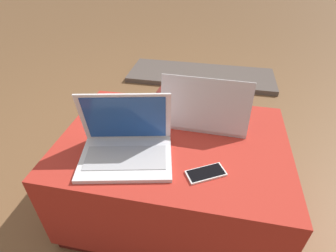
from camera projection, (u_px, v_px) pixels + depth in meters
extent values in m
plane|color=brown|center=(172.00, 205.00, 1.37)|extent=(14.00, 14.00, 0.00)
cube|color=maroon|center=(172.00, 202.00, 1.36)|extent=(0.92, 0.65, 0.05)
cube|color=#B22D23|center=(173.00, 172.00, 1.23)|extent=(0.96, 0.68, 0.40)
cube|color=silver|center=(126.00, 158.00, 1.00)|extent=(0.39, 0.31, 0.02)
cube|color=#B2B2B7|center=(126.00, 157.00, 0.99)|extent=(0.33, 0.19, 0.00)
cube|color=silver|center=(126.00, 117.00, 1.00)|extent=(0.35, 0.13, 0.23)
cube|color=#1E4799|center=(126.00, 118.00, 1.00)|extent=(0.31, 0.11, 0.21)
cube|color=silver|center=(205.00, 117.00, 1.23)|extent=(0.38, 0.24, 0.02)
cube|color=#9E9EA3|center=(205.00, 115.00, 1.23)|extent=(0.33, 0.13, 0.00)
cube|color=silver|center=(205.00, 105.00, 1.08)|extent=(0.38, 0.06, 0.23)
cube|color=#1E4799|center=(205.00, 105.00, 1.09)|extent=(0.33, 0.05, 0.20)
cube|color=white|center=(206.00, 173.00, 0.94)|extent=(0.15, 0.13, 0.01)
cube|color=black|center=(206.00, 172.00, 0.94)|extent=(0.14, 0.11, 0.00)
cube|color=#5B1E19|center=(186.00, 121.00, 1.60)|extent=(0.33, 0.23, 0.45)
cube|color=#4E1A15|center=(190.00, 122.00, 1.74)|extent=(0.25, 0.09, 0.20)
torus|color=#5B1E19|center=(188.00, 85.00, 1.45)|extent=(0.09, 0.03, 0.09)
cube|color=#564C47|center=(201.00, 75.00, 2.58)|extent=(1.40, 0.50, 0.04)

